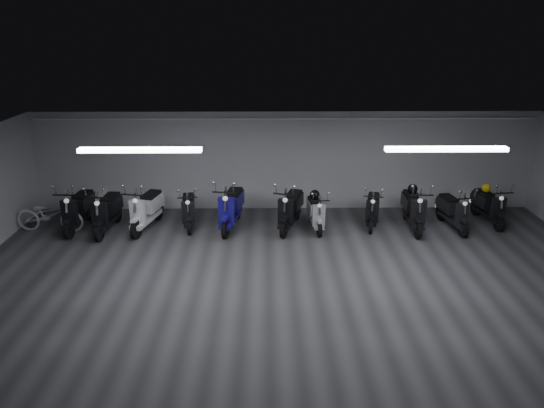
{
  "coord_description": "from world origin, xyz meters",
  "views": [
    {
      "loc": [
        -0.54,
        -8.47,
        5.1
      ],
      "look_at": [
        -0.41,
        2.5,
        1.05
      ],
      "focal_mm": 32.79,
      "sensor_mm": 36.0,
      "label": 1
    }
  ],
  "objects_px": {
    "scooter_10": "(490,200)",
    "helmet_1": "(486,188)",
    "scooter_3": "(188,204)",
    "scooter_1": "(106,206)",
    "scooter_5": "(291,203)",
    "scooter_4": "(231,201)",
    "bicycle": "(49,211)",
    "helmet_2": "(413,189)",
    "scooter_9": "(454,206)",
    "scooter_6": "(316,207)",
    "helmet_0": "(315,195)",
    "scooter_8": "(414,203)",
    "scooter_7": "(373,204)",
    "scooter_2": "(146,203)",
    "scooter_0": "(78,203)"
  },
  "relations": [
    {
      "from": "scooter_7",
      "to": "scooter_4",
      "type": "bearing_deg",
      "value": -164.24
    },
    {
      "from": "scooter_0",
      "to": "scooter_10",
      "type": "distance_m",
      "value": 10.76
    },
    {
      "from": "scooter_0",
      "to": "scooter_2",
      "type": "bearing_deg",
      "value": 4.4
    },
    {
      "from": "scooter_2",
      "to": "scooter_7",
      "type": "distance_m",
      "value": 5.89
    },
    {
      "from": "scooter_8",
      "to": "bicycle",
      "type": "height_order",
      "value": "scooter_8"
    },
    {
      "from": "scooter_8",
      "to": "scooter_0",
      "type": "bearing_deg",
      "value": -177.93
    },
    {
      "from": "scooter_7",
      "to": "scooter_9",
      "type": "relative_size",
      "value": 0.97
    },
    {
      "from": "scooter_7",
      "to": "helmet_1",
      "type": "xyz_separation_m",
      "value": [
        3.09,
        0.35,
        0.3
      ]
    },
    {
      "from": "scooter_7",
      "to": "bicycle",
      "type": "height_order",
      "value": "scooter_7"
    },
    {
      "from": "scooter_4",
      "to": "scooter_5",
      "type": "bearing_deg",
      "value": 8.21
    },
    {
      "from": "scooter_1",
      "to": "scooter_2",
      "type": "height_order",
      "value": "scooter_2"
    },
    {
      "from": "scooter_0",
      "to": "scooter_7",
      "type": "bearing_deg",
      "value": 6.1
    },
    {
      "from": "scooter_2",
      "to": "scooter_10",
      "type": "bearing_deg",
      "value": 14.62
    },
    {
      "from": "scooter_4",
      "to": "scooter_10",
      "type": "relative_size",
      "value": 1.15
    },
    {
      "from": "helmet_0",
      "to": "helmet_2",
      "type": "bearing_deg",
      "value": 0.61
    },
    {
      "from": "scooter_5",
      "to": "scooter_4",
      "type": "bearing_deg",
      "value": -164.1
    },
    {
      "from": "scooter_2",
      "to": "scooter_3",
      "type": "distance_m",
      "value": 1.07
    },
    {
      "from": "scooter_5",
      "to": "bicycle",
      "type": "xyz_separation_m",
      "value": [
        -6.17,
        -0.13,
        -0.15
      ]
    },
    {
      "from": "scooter_4",
      "to": "scooter_8",
      "type": "relative_size",
      "value": 1.06
    },
    {
      "from": "scooter_1",
      "to": "scooter_6",
      "type": "bearing_deg",
      "value": 4.86
    },
    {
      "from": "scooter_1",
      "to": "scooter_4",
      "type": "height_order",
      "value": "scooter_4"
    },
    {
      "from": "scooter_10",
      "to": "helmet_0",
      "type": "height_order",
      "value": "scooter_10"
    },
    {
      "from": "scooter_3",
      "to": "scooter_1",
      "type": "bearing_deg",
      "value": -179.01
    },
    {
      "from": "scooter_9",
      "to": "scooter_6",
      "type": "bearing_deg",
      "value": 170.76
    },
    {
      "from": "scooter_10",
      "to": "helmet_1",
      "type": "xyz_separation_m",
      "value": [
        -0.03,
        0.24,
        0.27
      ]
    },
    {
      "from": "scooter_4",
      "to": "bicycle",
      "type": "xyz_separation_m",
      "value": [
        -4.63,
        -0.17,
        -0.18
      ]
    },
    {
      "from": "scooter_10",
      "to": "scooter_3",
      "type": "bearing_deg",
      "value": 174.17
    },
    {
      "from": "helmet_1",
      "to": "helmet_2",
      "type": "height_order",
      "value": "helmet_2"
    },
    {
      "from": "helmet_1",
      "to": "scooter_1",
      "type": "bearing_deg",
      "value": -176.15
    },
    {
      "from": "scooter_5",
      "to": "bicycle",
      "type": "relative_size",
      "value": 1.1
    },
    {
      "from": "helmet_0",
      "to": "scooter_1",
      "type": "bearing_deg",
      "value": -176.5
    },
    {
      "from": "scooter_3",
      "to": "scooter_7",
      "type": "relative_size",
      "value": 1.0
    },
    {
      "from": "scooter_1",
      "to": "helmet_2",
      "type": "bearing_deg",
      "value": 6.29
    },
    {
      "from": "scooter_6",
      "to": "scooter_1",
      "type": "bearing_deg",
      "value": 176.28
    },
    {
      "from": "scooter_4",
      "to": "scooter_5",
      "type": "relative_size",
      "value": 1.05
    },
    {
      "from": "scooter_1",
      "to": "scooter_2",
      "type": "distance_m",
      "value": 0.98
    },
    {
      "from": "scooter_5",
      "to": "helmet_1",
      "type": "relative_size",
      "value": 8.27
    },
    {
      "from": "scooter_1",
      "to": "scooter_7",
      "type": "relative_size",
      "value": 1.15
    },
    {
      "from": "scooter_10",
      "to": "helmet_0",
      "type": "distance_m",
      "value": 4.66
    },
    {
      "from": "scooter_8",
      "to": "scooter_7",
      "type": "bearing_deg",
      "value": 169.87
    },
    {
      "from": "scooter_4",
      "to": "helmet_2",
      "type": "xyz_separation_m",
      "value": [
        4.72,
        0.17,
        0.26
      ]
    },
    {
      "from": "scooter_0",
      "to": "scooter_2",
      "type": "xyz_separation_m",
      "value": [
        1.75,
        -0.02,
        -0.0
      ]
    },
    {
      "from": "scooter_6",
      "to": "scooter_9",
      "type": "height_order",
      "value": "scooter_9"
    },
    {
      "from": "helmet_0",
      "to": "scooter_4",
      "type": "bearing_deg",
      "value": -176.26
    },
    {
      "from": "scooter_3",
      "to": "helmet_0",
      "type": "relative_size",
      "value": 6.35
    },
    {
      "from": "scooter_3",
      "to": "helmet_0",
      "type": "xyz_separation_m",
      "value": [
        3.3,
        0.02,
        0.25
      ]
    },
    {
      "from": "scooter_3",
      "to": "helmet_1",
      "type": "bearing_deg",
      "value": -5.07
    },
    {
      "from": "scooter_2",
      "to": "scooter_0",
      "type": "bearing_deg",
      "value": -167.75
    },
    {
      "from": "scooter_0",
      "to": "scooter_7",
      "type": "relative_size",
      "value": 1.16
    },
    {
      "from": "scooter_1",
      "to": "bicycle",
      "type": "height_order",
      "value": "scooter_1"
    }
  ]
}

